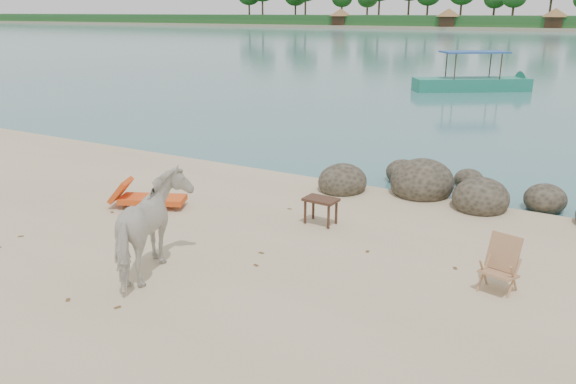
% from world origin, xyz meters
% --- Properties ---
extents(boulders, '(6.44, 2.91, 1.09)m').
position_xyz_m(boulders, '(1.85, 6.02, 0.21)').
color(boulders, '#2B261D').
rests_on(boulders, ground).
extents(cow, '(1.51, 2.06, 1.59)m').
position_xyz_m(cow, '(-1.16, -0.15, 0.79)').
color(cow, silver).
rests_on(cow, ground).
extents(side_table, '(0.68, 0.46, 0.53)m').
position_xyz_m(side_table, '(0.15, 3.15, 0.26)').
color(side_table, '#311D13').
rests_on(side_table, ground).
extents(lounge_chair, '(1.83, 1.26, 0.52)m').
position_xyz_m(lounge_chair, '(-3.43, 2.25, 0.26)').
color(lounge_chair, '#E8511B').
rests_on(lounge_chair, ground).
extents(deck_chair, '(0.64, 0.68, 0.82)m').
position_xyz_m(deck_chair, '(3.73, 1.95, 0.41)').
color(deck_chair, '#A17650').
rests_on(deck_chair, ground).
extents(boat_near, '(6.60, 5.18, 3.36)m').
position_xyz_m(boat_near, '(-1.78, 25.28, 1.68)').
color(boat_near, '#207F64').
rests_on(boat_near, water).
extents(dead_leaves, '(8.76, 6.04, 0.00)m').
position_xyz_m(dead_leaves, '(0.13, -0.23, 0.01)').
color(dead_leaves, brown).
rests_on(dead_leaves, ground).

